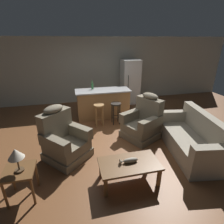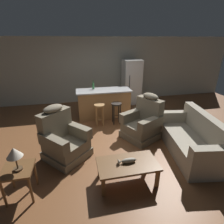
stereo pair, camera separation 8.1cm
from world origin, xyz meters
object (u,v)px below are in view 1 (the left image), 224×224
at_px(refrigerator, 130,82).
at_px(recliner_near_lamp, 64,140).
at_px(recliner_near_island, 143,122).
at_px(bar_stool_right, 116,109).
at_px(fish_figurine, 129,161).
at_px(end_table, 20,175).
at_px(kitchen_island, 103,103).
at_px(table_lamp, 16,155).
at_px(coffee_table, 129,165).
at_px(bar_stool_left, 99,111).
at_px(couch, 192,139).
at_px(bottle_tall_green, 92,86).

bearing_deg(refrigerator, recliner_near_lamp, -129.01).
bearing_deg(recliner_near_island, bar_stool_right, -88.57).
distance_m(fish_figurine, refrigerator, 4.53).
xyz_separation_m(end_table, kitchen_island, (1.93, 3.02, 0.02)).
height_order(table_lamp, kitchen_island, table_lamp).
relative_size(coffee_table, kitchen_island, 0.61).
relative_size(recliner_near_lamp, refrigerator, 0.68).
bearing_deg(recliner_near_lamp, fish_figurine, 5.18).
xyz_separation_m(recliner_near_lamp, kitchen_island, (1.26, 2.02, 0.06)).
relative_size(recliner_near_lamp, bar_stool_left, 1.76).
relative_size(fish_figurine, bar_stool_left, 0.50).
bearing_deg(table_lamp, fish_figurine, -1.17).
xyz_separation_m(couch, bar_stool_right, (-1.36, 1.89, 0.13)).
distance_m(fish_figurine, couch, 1.83).
bearing_deg(bar_stool_right, recliner_near_lamp, -138.00).
distance_m(kitchen_island, bar_stool_right, 0.69).
bearing_deg(refrigerator, end_table, -127.90).
bearing_deg(table_lamp, coffee_table, -1.53).
xyz_separation_m(coffee_table, bottle_tall_green, (-0.23, 3.27, 0.70)).
height_order(end_table, bottle_tall_green, bottle_tall_green).
bearing_deg(recliner_near_island, couch, 105.21).
relative_size(table_lamp, bar_stool_right, 0.60).
xyz_separation_m(coffee_table, recliner_near_island, (0.89, 1.51, 0.06)).
bearing_deg(end_table, couch, 7.97).
bearing_deg(recliner_near_island, end_table, 0.80).
distance_m(couch, bottle_tall_green, 3.42).
distance_m(couch, recliner_near_lamp, 2.95).
distance_m(end_table, refrigerator, 5.36).
distance_m(end_table, bar_stool_left, 2.92).
distance_m(couch, refrigerator, 3.77).
height_order(end_table, kitchen_island, kitchen_island).
bearing_deg(bar_stool_left, bar_stool_right, 0.00).
relative_size(end_table, refrigerator, 0.32).
bearing_deg(coffee_table, kitchen_island, 88.44).
bearing_deg(bottle_tall_green, bar_stool_right, -53.23).
distance_m(recliner_near_lamp, refrigerator, 4.17).
relative_size(coffee_table, refrigerator, 0.62).
bearing_deg(fish_figurine, end_table, 178.21).
bearing_deg(refrigerator, bottle_tall_green, -148.66).
distance_m(coffee_table, bottle_tall_green, 3.35).
relative_size(table_lamp, bar_stool_left, 0.60).
bearing_deg(fish_figurine, recliner_near_lamp, 137.96).
height_order(end_table, bar_stool_right, bar_stool_right).
xyz_separation_m(couch, bar_stool_left, (-1.89, 1.89, 0.13)).
bearing_deg(end_table, bar_stool_right, 47.10).
relative_size(fish_figurine, recliner_near_island, 0.28).
height_order(bar_stool_left, refrigerator, refrigerator).
bearing_deg(recliner_near_island, coffee_table, 32.52).
distance_m(coffee_table, kitchen_island, 3.09).
bearing_deg(couch, end_table, 17.15).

